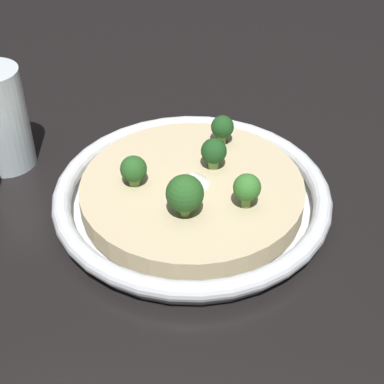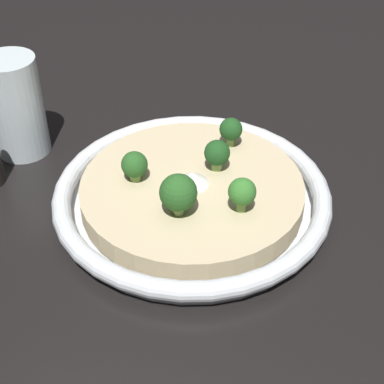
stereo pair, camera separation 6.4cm
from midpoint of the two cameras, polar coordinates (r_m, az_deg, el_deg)
ground_plane at (r=0.65m, az=-2.80°, el=-1.57°), size 6.00×6.00×0.00m
risotto_bowl at (r=0.64m, az=-2.85°, el=-0.39°), size 0.30×0.30×0.03m
cheese_sprinkle at (r=0.62m, az=-2.99°, el=1.03°), size 0.04×0.04×0.01m
broccoli_right at (r=0.58m, az=-3.90°, el=-0.31°), size 0.04×0.04×0.05m
broccoli_back_left at (r=0.68m, az=0.28°, el=6.18°), size 0.03×0.03×0.04m
broccoli_left at (r=0.64m, az=-0.72°, el=3.80°), size 0.03×0.03×0.04m
broccoli_front_right at (r=0.62m, az=-8.61°, el=2.04°), size 0.03×0.03×0.03m
broccoli_back at (r=0.59m, az=2.27°, el=0.24°), size 0.03×0.03×0.04m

